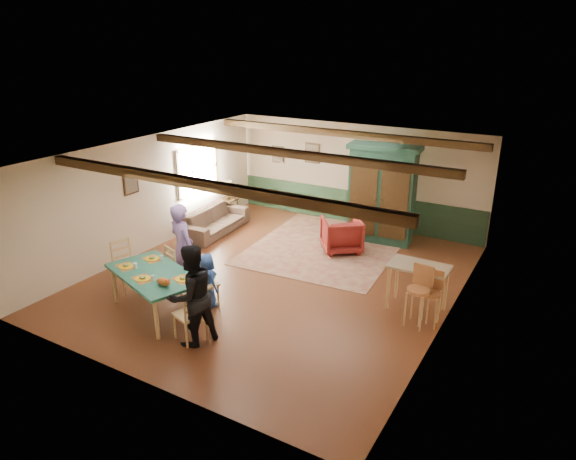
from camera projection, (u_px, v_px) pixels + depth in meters
The scene contains 35 objects.
floor at pixel (278, 278), 10.90m from camera, with size 8.00×8.00×0.00m, color #4A2415.
wall_back at pixel (356, 175), 13.65m from camera, with size 7.00×0.02×2.70m, color beige.
wall_left at pixel (151, 193), 12.06m from camera, with size 0.02×8.00×2.70m, color beige.
wall_right at pixel (453, 252), 8.77m from camera, with size 0.02×8.00×2.70m, color beige.
ceiling at pixel (277, 152), 9.94m from camera, with size 7.00×8.00×0.02m, color white.
wainscot_back at pixel (354, 207), 13.96m from camera, with size 6.95×0.03×0.90m, color #1C3421.
ceiling_beam_front at pixel (202, 185), 8.11m from camera, with size 6.95×0.16×0.16m, color black.
ceiling_beam_mid at pixel (288, 153), 10.30m from camera, with size 6.95×0.16×0.16m, color black.
ceiling_beam_back at pixel (342, 133), 12.40m from camera, with size 6.95×0.16×0.16m, color black.
window_left at pixel (198, 170), 13.35m from camera, with size 0.06×1.60×1.30m, color white, non-canonical shape.
picture_left_wall at pixel (131, 183), 11.42m from camera, with size 0.04×0.42×0.52m, color #7C715A, non-canonical shape.
picture_back_a at pixel (312, 153), 14.08m from camera, with size 0.45×0.04×0.55m, color #7C715A, non-canonical shape.
picture_back_b at pixel (278, 154), 14.65m from camera, with size 0.38×0.04×0.48m, color #7C715A, non-canonical shape.
dining_table at pixel (156, 293), 9.42m from camera, with size 1.91×1.06×0.79m, color #1F634F, non-canonical shape.
dining_chair_far_left at pixel (180, 268), 10.15m from camera, with size 0.44×0.47×1.01m, color tan, non-canonical shape.
dining_chair_far_right at pixel (203, 283), 9.55m from camera, with size 0.44×0.47×1.01m, color tan, non-canonical shape.
dining_chair_end_left at pixel (127, 266), 10.25m from camera, with size 0.44×0.47×1.01m, color tan, non-canonical shape.
dining_chair_end_right at pixel (190, 313), 8.52m from camera, with size 0.44×0.47×1.01m, color tan, non-canonical shape.
person_man at pixel (183, 248), 10.06m from camera, with size 0.67×0.44×1.83m, color #8263AA.
person_woman at pixel (191, 295), 8.31m from camera, with size 0.85×0.66×1.75m, color black.
person_child at pixel (207, 280), 9.59m from camera, with size 0.52×0.34×1.06m, color #244692.
cat at pixel (163, 281), 8.77m from camera, with size 0.38×0.15×0.19m, color #D66125, non-canonical shape.
place_setting_near_left at pixel (126, 264), 9.51m from camera, with size 0.42×0.32×0.11m, color yellow, non-canonical shape.
place_setting_near_center at pixel (142, 276), 9.02m from camera, with size 0.42×0.32×0.11m, color yellow, non-canonical shape.
place_setting_far_left at pixel (152, 257), 9.83m from camera, with size 0.42×0.32×0.11m, color yellow, non-canonical shape.
place_setting_far_right at pixel (183, 277), 9.01m from camera, with size 0.42×0.32×0.11m, color yellow, non-canonical shape.
area_rug at pixel (326, 247), 12.49m from camera, with size 3.30×3.92×0.01m, color tan.
armoire at pixel (382, 194), 12.48m from camera, with size 1.71×0.69×2.42m, color #153527.
armchair at pixel (342, 235), 12.14m from camera, with size 0.87×0.90×0.82m, color #571113.
sofa at pixel (215, 221), 13.34m from camera, with size 2.17×0.85×0.63m, color #45342B.
end_table at pixel (228, 208), 14.41m from camera, with size 0.45×0.45×0.56m, color black, non-canonical shape.
table_lamp at pixel (227, 190), 14.22m from camera, with size 0.28×0.28×0.51m, color #D2C088, non-canonical shape.
counter_table at pixel (417, 287), 9.50m from camera, with size 1.08×0.63×0.90m, color beige, non-canonical shape.
bar_stool_left at pixel (418, 297), 8.92m from camera, with size 0.39×0.43×1.11m, color #BB7948, non-canonical shape.
bar_stool_right at pixel (430, 299), 8.95m from camera, with size 0.36×0.39×1.01m, color #BB7948, non-canonical shape.
Camera 1 is at (5.12, -8.40, 4.81)m, focal length 32.00 mm.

